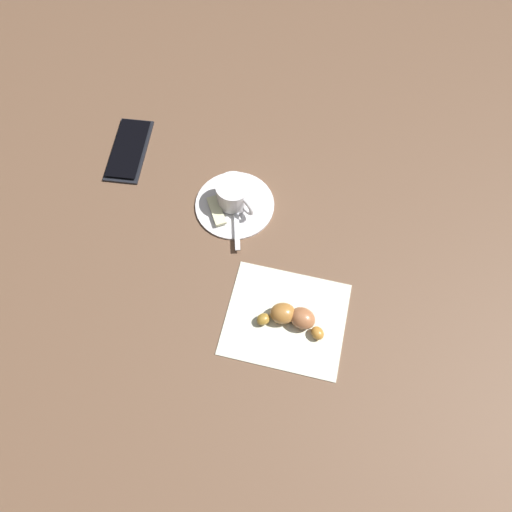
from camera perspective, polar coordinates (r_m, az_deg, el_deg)
ground_plane at (r=0.86m, az=-0.91°, el=0.26°), size 1.80×1.80×0.00m
saucer at (r=0.91m, az=-2.79°, el=6.01°), size 0.15×0.15×0.01m
espresso_cup at (r=0.89m, az=-2.86°, el=7.25°), size 0.08×0.07×0.05m
teaspoon at (r=0.89m, az=-2.63°, el=5.46°), size 0.12×0.02×0.01m
sugar_packet at (r=0.89m, az=-4.92°, el=5.26°), size 0.06×0.04×0.01m
napkin at (r=0.81m, az=3.12°, el=-7.28°), size 0.21×0.23×0.00m
croissant at (r=0.80m, az=3.89°, el=-7.11°), size 0.07×0.11×0.03m
cell_phone at (r=1.01m, az=-14.82°, el=11.85°), size 0.16×0.09×0.01m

